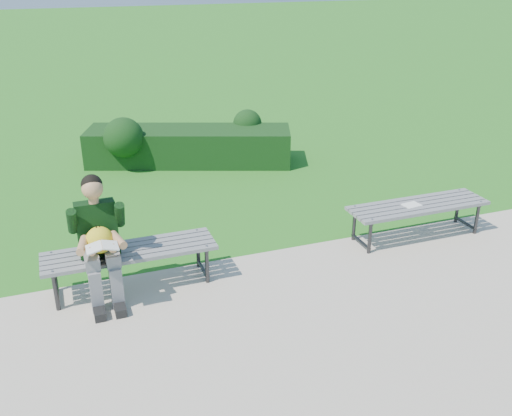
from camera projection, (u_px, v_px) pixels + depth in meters
ground at (254, 255)px, 6.84m from camera, size 80.00×80.00×0.00m
walkway at (317, 338)px, 5.34m from camera, size 30.00×3.50×0.02m
hedge at (184, 144)px, 9.80m from camera, size 3.55×2.00×0.90m
bench_left at (130, 254)px, 6.00m from camera, size 1.80×0.50×0.46m
bench_right at (418, 208)px, 7.11m from camera, size 1.80×0.50×0.46m
seated_boy at (99, 237)px, 5.70m from camera, size 0.56×0.76×1.31m
paper_sheet at (412, 205)px, 7.06m from camera, size 0.24×0.19×0.01m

